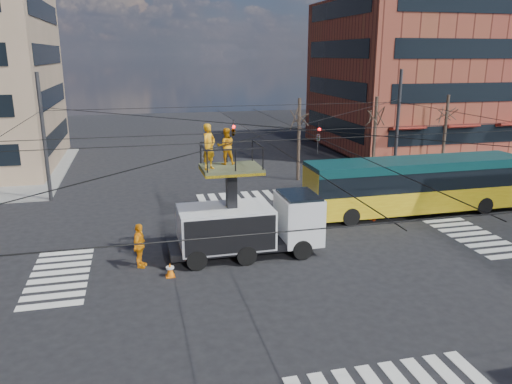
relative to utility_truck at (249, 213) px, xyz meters
The scene contains 13 objects.
ground 2.67m from the utility_truck, 15.74° to the right, with size 120.00×120.00×0.00m, color black.
sidewalk_ne 30.66m from the utility_truck, 42.11° to the left, with size 18.00×18.00×0.12m, color slate.
crosswalks 2.67m from the utility_truck, 15.74° to the right, with size 22.40×22.40×0.02m, color silver, non-canonical shape.
building_ne 33.73m from the utility_truck, 44.78° to the left, with size 20.06×16.06×14.00m.
overhead_network 2.81m from the utility_truck, ahead, with size 24.24×24.24×8.00m.
tree_a 14.88m from the utility_truck, 62.77° to the left, with size 2.00×2.00×6.00m.
tree_b 18.38m from the utility_truck, 45.71° to the left, with size 2.00×2.00×6.00m.
tree_c 22.94m from the utility_truck, 34.85° to the left, with size 2.00×2.00×6.00m.
utility_truck is the anchor object (origin of this frame).
city_bus 11.45m from the utility_truck, 19.63° to the left, with size 13.03×2.75×3.20m.
traffic_cone 4.42m from the utility_truck, 156.74° to the right, with size 0.36×0.36×0.62m, color orange.
worker_ground 5.06m from the utility_truck, behind, with size 1.16×0.48×1.98m, color #FF9A10.
flagger 8.51m from the utility_truck, 21.71° to the left, with size 1.16×0.67×1.79m, color red.
Camera 1 is at (-6.50, -20.67, 9.00)m, focal length 35.00 mm.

